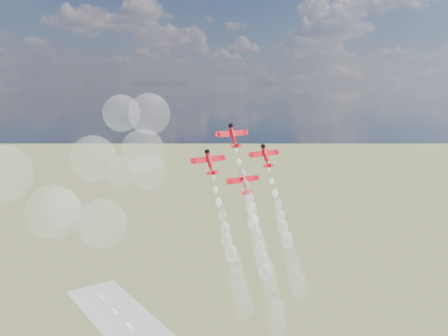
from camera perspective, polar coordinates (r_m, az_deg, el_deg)
name	(u,v)px	position (r m, az deg, el deg)	size (l,w,h in m)	color
plane_lead	(233,135)	(164.03, 1.08, 3.96)	(12.04, 5.70, 8.13)	red
plane_left	(209,161)	(155.68, -1.77, 0.79)	(12.04, 5.70, 8.13)	red
plane_right	(265,155)	(169.65, 5.00, 1.53)	(12.04, 5.70, 8.13)	red
plane_slot	(244,182)	(161.14, 2.45, -1.66)	(12.04, 5.70, 8.13)	red
smoke_trail_lead	(259,245)	(159.91, 4.27, -9.25)	(5.76, 19.80, 41.78)	white
smoke_trail_left	(237,278)	(153.35, 1.56, -13.03)	(5.39, 19.72, 41.26)	white
smoke_trail_right	(292,262)	(167.60, 8.21, -11.13)	(5.62, 19.75, 40.96)	white
smoke_trail_slot	(272,295)	(161.06, 5.76, -14.99)	(5.39, 19.43, 41.72)	white
drifted_smoke_cloud	(92,175)	(163.32, -15.58, -0.81)	(64.28, 34.35, 49.24)	white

